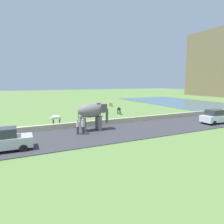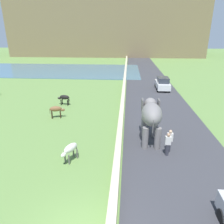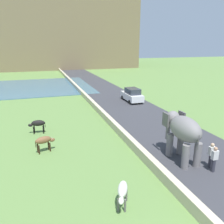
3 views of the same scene
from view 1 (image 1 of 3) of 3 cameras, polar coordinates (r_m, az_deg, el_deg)
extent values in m
plane|color=#608442|center=(23.67, -27.58, -5.08)|extent=(220.00, 220.00, 0.00)
cube|color=#38383D|center=(26.69, 20.38, -3.11)|extent=(7.00, 120.00, 0.06)
cube|color=beige|center=(28.09, 12.00, -1.58)|extent=(0.40, 110.00, 0.64)
cube|color=#426B84|center=(52.97, 19.65, 2.53)|extent=(36.00, 18.00, 0.08)
ellipsoid|color=slate|center=(21.03, -6.19, 0.46)|extent=(1.44, 2.72, 1.50)
cylinder|color=slate|center=(21.95, -4.31, -2.98)|extent=(0.44, 0.44, 1.60)
cylinder|color=slate|center=(21.18, -3.51, -3.40)|extent=(0.44, 0.44, 1.60)
cylinder|color=slate|center=(21.42, -8.72, -3.35)|extent=(0.44, 0.44, 1.60)
cylinder|color=slate|center=(20.63, -8.07, -3.80)|extent=(0.44, 0.44, 1.60)
ellipsoid|color=slate|center=(21.49, -2.62, 1.18)|extent=(1.01, 0.92, 1.10)
cube|color=#575454|center=(21.99, -3.53, 1.44)|extent=(0.13, 0.70, 0.90)
cube|color=#575454|center=(20.88, -2.34, 1.06)|extent=(0.13, 0.70, 0.90)
cylinder|color=slate|center=(21.80, -1.45, -1.07)|extent=(0.28, 0.28, 1.50)
cone|color=silver|center=(21.90, -1.84, 0.17)|extent=(0.13, 0.56, 0.17)
cone|color=silver|center=(21.50, -1.39, 0.01)|extent=(0.13, 0.56, 0.17)
cylinder|color=#575454|center=(20.71, -9.65, -0.72)|extent=(0.08, 0.08, 0.90)
cylinder|color=#33333D|center=(20.00, -9.78, -5.34)|extent=(0.22, 0.22, 0.85)
cube|color=silver|center=(19.84, -9.84, -3.36)|extent=(0.36, 0.22, 0.56)
sphere|color=tan|center=(19.77, -9.87, -2.26)|extent=(0.22, 0.22, 0.22)
cylinder|color=#33333D|center=(19.94, -8.30, -5.35)|extent=(0.22, 0.22, 0.85)
cube|color=silver|center=(19.78, -8.35, -3.36)|extent=(0.36, 0.22, 0.56)
sphere|color=tan|center=(19.71, -8.37, -2.25)|extent=(0.22, 0.22, 0.22)
cube|color=white|center=(28.20, 27.70, -1.57)|extent=(1.74, 4.01, 0.80)
cube|color=#2D333D|center=(27.93, 27.55, -0.09)|extent=(1.46, 2.21, 0.70)
cylinder|color=black|center=(29.77, 27.93, -1.88)|extent=(0.19, 0.60, 0.60)
cylinder|color=black|center=(27.75, 24.68, -2.36)|extent=(0.19, 0.60, 0.60)
cylinder|color=black|center=(26.77, 27.31, -2.91)|extent=(0.19, 0.60, 0.60)
cube|color=#B7B7BC|center=(17.14, -28.57, -7.71)|extent=(1.76, 4.02, 0.80)
cube|color=#2D333D|center=(16.97, -29.43, -5.30)|extent=(1.48, 2.22, 0.70)
cylinder|color=black|center=(17.97, -24.15, -8.00)|extent=(0.19, 0.60, 0.60)
cylinder|color=black|center=(16.42, -24.06, -9.54)|extent=(0.19, 0.60, 0.60)
ellipsoid|color=black|center=(32.19, 2.04, 0.93)|extent=(1.15, 0.59, 0.50)
cylinder|color=black|center=(32.58, 1.56, 0.01)|extent=(0.10, 0.10, 0.65)
cylinder|color=black|center=(32.68, 2.07, 0.03)|extent=(0.10, 0.10, 0.65)
cylinder|color=black|center=(31.86, 2.01, -0.19)|extent=(0.10, 0.10, 0.65)
cylinder|color=black|center=(31.97, 2.53, -0.17)|extent=(0.10, 0.10, 0.65)
ellipsoid|color=black|center=(32.80, 1.68, 0.81)|extent=(0.43, 0.29, 0.26)
cone|color=beige|center=(32.75, 1.53, 1.10)|extent=(0.04, 0.04, 0.12)
cone|color=beige|center=(32.81, 1.83, 1.11)|extent=(0.04, 0.04, 0.12)
cylinder|color=black|center=(31.72, 2.36, 0.45)|extent=(0.04, 0.04, 0.45)
ellipsoid|color=silver|center=(25.48, -15.72, -1.43)|extent=(0.88, 1.18, 0.50)
cylinder|color=#595753|center=(25.55, -16.59, -2.76)|extent=(0.10, 0.10, 0.65)
cylinder|color=#595753|center=(25.84, -16.39, -2.62)|extent=(0.10, 0.10, 0.65)
cylinder|color=#595753|center=(25.33, -14.92, -2.78)|extent=(0.10, 0.10, 0.65)
cylinder|color=#595753|center=(25.62, -14.74, -2.65)|extent=(0.10, 0.10, 0.65)
ellipsoid|color=silver|center=(25.69, -17.06, -1.75)|extent=(0.39, 0.46, 0.26)
cone|color=beige|center=(25.57, -17.13, -1.41)|extent=(0.04, 0.04, 0.12)
cone|color=beige|center=(25.74, -17.01, -1.34)|extent=(0.04, 0.04, 0.12)
cylinder|color=#595753|center=(25.37, -14.53, -1.89)|extent=(0.04, 0.04, 0.45)
ellipsoid|color=brown|center=(30.40, -4.02, 0.46)|extent=(1.18, 0.74, 0.50)
cylinder|color=#302014|center=(30.28, -3.32, -0.67)|extent=(0.10, 0.10, 0.65)
cylinder|color=#302014|center=(30.09, -3.78, -0.73)|extent=(0.10, 0.10, 0.65)
cylinder|color=#302014|center=(30.88, -4.22, -0.49)|extent=(0.10, 0.10, 0.65)
cylinder|color=#302014|center=(30.69, -4.68, -0.56)|extent=(0.10, 0.10, 0.65)
ellipsoid|color=brown|center=(29.93, -3.26, 0.05)|extent=(0.45, 0.35, 0.26)
cone|color=beige|center=(29.96, -3.13, 0.39)|extent=(0.04, 0.04, 0.12)
cone|color=beige|center=(29.85, -3.40, 0.35)|extent=(0.04, 0.04, 0.12)
cylinder|color=#302014|center=(30.85, -4.63, 0.20)|extent=(0.04, 0.04, 0.45)
ellipsoid|color=tan|center=(42.91, -0.34, 2.87)|extent=(1.16, 0.62, 0.50)
cylinder|color=#493D2C|center=(42.64, 0.00, 2.05)|extent=(0.10, 0.10, 0.65)
cylinder|color=#493D2C|center=(42.56, -0.40, 2.04)|extent=(0.10, 0.10, 0.65)
cylinder|color=#493D2C|center=(43.38, -0.27, 2.17)|extent=(0.10, 0.10, 0.65)
cylinder|color=#493D2C|center=(43.30, -0.67, 2.15)|extent=(0.10, 0.10, 0.65)
ellipsoid|color=tan|center=(42.32, -0.11, 2.58)|extent=(0.44, 0.31, 0.26)
cone|color=beige|center=(42.32, 0.01, 2.81)|extent=(0.04, 0.04, 0.12)
cone|color=beige|center=(42.27, -0.23, 2.81)|extent=(0.04, 0.04, 0.12)
cylinder|color=#493D2C|center=(43.45, -0.52, 2.67)|extent=(0.04, 0.04, 0.45)
camera|label=2|loc=(22.53, -44.08, 12.09)|focal=33.47mm
camera|label=3|loc=(28.35, -34.39, 11.23)|focal=36.18mm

